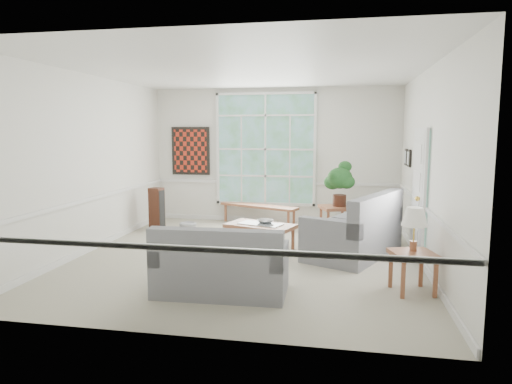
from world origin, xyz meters
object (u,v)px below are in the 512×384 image
at_px(loveseat_right, 354,223).
at_px(coffee_table, 261,236).
at_px(end_table, 335,220).
at_px(loveseat_front, 221,258).
at_px(side_table, 412,272).

relative_size(loveseat_right, coffee_table, 1.65).
bearing_deg(end_table, loveseat_front, -110.65).
xyz_separation_m(coffee_table, end_table, (1.28, 1.40, 0.07)).
bearing_deg(coffee_table, side_table, -19.06).
bearing_deg(loveseat_front, coffee_table, 85.50).
bearing_deg(coffee_table, end_table, 67.03).
distance_m(end_table, side_table, 3.37).
xyz_separation_m(loveseat_right, coffee_table, (-1.59, 0.08, -0.31)).
distance_m(loveseat_right, loveseat_front, 2.76).
height_order(loveseat_right, side_table, loveseat_right).
xyz_separation_m(end_table, side_table, (1.01, -3.21, -0.02)).
relative_size(loveseat_right, end_table, 3.39).
bearing_deg(loveseat_front, loveseat_right, 50.28).
bearing_deg(side_table, loveseat_right, 111.91).
distance_m(loveseat_right, coffee_table, 1.62).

